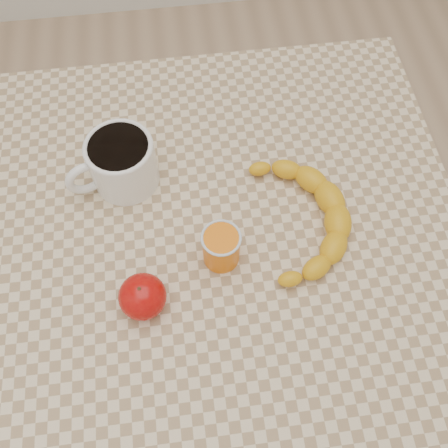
{
  "coord_description": "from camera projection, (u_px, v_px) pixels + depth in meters",
  "views": [
    {
      "loc": [
        -0.05,
        -0.37,
        1.48
      ],
      "look_at": [
        0.0,
        0.0,
        0.77
      ],
      "focal_mm": 40.0,
      "sensor_mm": 36.0,
      "label": 1
    }
  ],
  "objects": [
    {
      "name": "coffee_mug",
      "position": [
        120.0,
        162.0,
        0.82
      ],
      "size": [
        0.17,
        0.14,
        0.1
      ],
      "color": "white",
      "rests_on": "table"
    },
    {
      "name": "ground",
      "position": [
        224.0,
        345.0,
        1.48
      ],
      "size": [
        3.0,
        3.0,
        0.0
      ],
      "primitive_type": "plane",
      "color": "tan",
      "rests_on": "ground"
    },
    {
      "name": "banana",
      "position": [
        301.0,
        218.0,
        0.8
      ],
      "size": [
        0.25,
        0.32,
        0.04
      ],
      "primitive_type": null,
      "rotation": [
        0.0,
        0.0,
        -0.11
      ],
      "color": "gold",
      "rests_on": "table"
    },
    {
      "name": "table",
      "position": [
        224.0,
        252.0,
        0.89
      ],
      "size": [
        0.8,
        0.8,
        0.75
      ],
      "color": "beige",
      "rests_on": "ground"
    },
    {
      "name": "apple",
      "position": [
        143.0,
        297.0,
        0.73
      ],
      "size": [
        0.08,
        0.08,
        0.07
      ],
      "color": "#A00507",
      "rests_on": "table"
    },
    {
      "name": "orange_juice_glass",
      "position": [
        221.0,
        247.0,
        0.76
      ],
      "size": [
        0.06,
        0.06,
        0.07
      ],
      "color": "orange",
      "rests_on": "table"
    }
  ]
}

